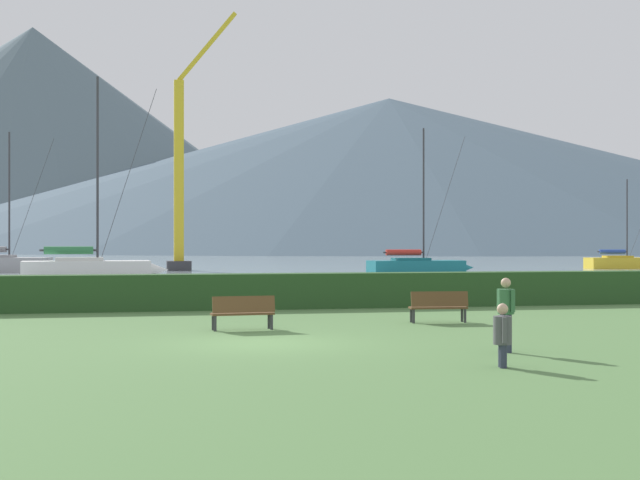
{
  "coord_description": "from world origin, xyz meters",
  "views": [
    {
      "loc": [
        -3.02,
        -21.44,
        2.47
      ],
      "look_at": [
        10.48,
        43.9,
        2.54
      ],
      "focal_mm": 50.53,
      "sensor_mm": 36.0,
      "label": 1
    }
  ],
  "objects_px": {
    "sailboat_slip_3": "(3,263)",
    "person_seated_viewer": "(503,332)",
    "sailboat_slip_2": "(89,268)",
    "dock_crane": "(181,184)",
    "park_bench_near_path": "(243,311)",
    "park_bench_under_tree": "(439,305)",
    "sailboat_slip_0": "(417,266)",
    "sailboat_slip_5": "(622,262)",
    "person_standing_walker": "(506,308)"
  },
  "relations": [
    {
      "from": "sailboat_slip_3",
      "to": "dock_crane",
      "type": "distance_m",
      "value": 15.46
    },
    {
      "from": "sailboat_slip_0",
      "to": "dock_crane",
      "type": "xyz_separation_m",
      "value": [
        -16.07,
        14.11,
        6.57
      ]
    },
    {
      "from": "person_seated_viewer",
      "to": "dock_crane",
      "type": "height_order",
      "value": "dock_crane"
    },
    {
      "from": "sailboat_slip_2",
      "to": "sailboat_slip_0",
      "type": "bearing_deg",
      "value": 5.41
    },
    {
      "from": "person_seated_viewer",
      "to": "sailboat_slip_5",
      "type": "bearing_deg",
      "value": 72.03
    },
    {
      "from": "person_standing_walker",
      "to": "sailboat_slip_5",
      "type": "bearing_deg",
      "value": 40.73
    },
    {
      "from": "park_bench_near_path",
      "to": "person_standing_walker",
      "type": "xyz_separation_m",
      "value": [
        5.12,
        -6.09,
        0.44
      ]
    },
    {
      "from": "sailboat_slip_3",
      "to": "person_standing_walker",
      "type": "bearing_deg",
      "value": -60.54
    },
    {
      "from": "sailboat_slip_2",
      "to": "person_standing_walker",
      "type": "bearing_deg",
      "value": -78.31
    },
    {
      "from": "park_bench_near_path",
      "to": "sailboat_slip_2",
      "type": "bearing_deg",
      "value": 95.22
    },
    {
      "from": "sailboat_slip_2",
      "to": "sailboat_slip_5",
      "type": "height_order",
      "value": "sailboat_slip_2"
    },
    {
      "from": "person_standing_walker",
      "to": "dock_crane",
      "type": "distance_m",
      "value": 57.61
    },
    {
      "from": "sailboat_slip_0",
      "to": "sailboat_slip_5",
      "type": "relative_size",
      "value": 1.32
    },
    {
      "from": "sailboat_slip_3",
      "to": "park_bench_near_path",
      "type": "xyz_separation_m",
      "value": [
        13.08,
        -49.45,
        -0.18
      ]
    },
    {
      "from": "park_bench_near_path",
      "to": "dock_crane",
      "type": "xyz_separation_m",
      "value": [
        0.85,
        51.02,
        6.69
      ]
    },
    {
      "from": "sailboat_slip_2",
      "to": "dock_crane",
      "type": "height_order",
      "value": "dock_crane"
    },
    {
      "from": "sailboat_slip_5",
      "to": "park_bench_near_path",
      "type": "height_order",
      "value": "sailboat_slip_5"
    },
    {
      "from": "park_bench_under_tree",
      "to": "person_seated_viewer",
      "type": "height_order",
      "value": "person_seated_viewer"
    },
    {
      "from": "sailboat_slip_0",
      "to": "park_bench_under_tree",
      "type": "bearing_deg",
      "value": -109.34
    },
    {
      "from": "sailboat_slip_0",
      "to": "sailboat_slip_3",
      "type": "distance_m",
      "value": 32.52
    },
    {
      "from": "sailboat_slip_3",
      "to": "person_seated_viewer",
      "type": "relative_size",
      "value": 8.82
    },
    {
      "from": "park_bench_under_tree",
      "to": "person_seated_viewer",
      "type": "bearing_deg",
      "value": -96.91
    },
    {
      "from": "person_seated_viewer",
      "to": "dock_crane",
      "type": "bearing_deg",
      "value": 107.33
    },
    {
      "from": "park_bench_near_path",
      "to": "dock_crane",
      "type": "distance_m",
      "value": 51.47
    },
    {
      "from": "person_standing_walker",
      "to": "person_seated_viewer",
      "type": "bearing_deg",
      "value": -131.67
    },
    {
      "from": "sailboat_slip_3",
      "to": "park_bench_under_tree",
      "type": "distance_m",
      "value": 52.03
    },
    {
      "from": "sailboat_slip_0",
      "to": "person_seated_viewer",
      "type": "bearing_deg",
      "value": -108.31
    },
    {
      "from": "sailboat_slip_3",
      "to": "sailboat_slip_5",
      "type": "relative_size",
      "value": 1.38
    },
    {
      "from": "sailboat_slip_2",
      "to": "park_bench_near_path",
      "type": "xyz_separation_m",
      "value": [
        5.75,
        -33.26,
        -0.23
      ]
    },
    {
      "from": "sailboat_slip_3",
      "to": "sailboat_slip_0",
      "type": "bearing_deg",
      "value": -11.37
    },
    {
      "from": "sailboat_slip_3",
      "to": "dock_crane",
      "type": "xyz_separation_m",
      "value": [
        13.93,
        1.57,
        6.51
      ]
    },
    {
      "from": "person_standing_walker",
      "to": "dock_crane",
      "type": "bearing_deg",
      "value": 77.46
    },
    {
      "from": "sailboat_slip_3",
      "to": "park_bench_near_path",
      "type": "relative_size",
      "value": 6.22
    },
    {
      "from": "sailboat_slip_0",
      "to": "sailboat_slip_5",
      "type": "xyz_separation_m",
      "value": [
        22.8,
        11.42,
        -0.07
      ]
    },
    {
      "from": "sailboat_slip_0",
      "to": "park_bench_under_tree",
      "type": "distance_m",
      "value": 37.46
    },
    {
      "from": "park_bench_near_path",
      "to": "park_bench_under_tree",
      "type": "distance_m",
      "value": 6.14
    },
    {
      "from": "sailboat_slip_0",
      "to": "dock_crane",
      "type": "distance_m",
      "value": 22.37
    },
    {
      "from": "sailboat_slip_3",
      "to": "park_bench_under_tree",
      "type": "height_order",
      "value": "sailboat_slip_3"
    },
    {
      "from": "dock_crane",
      "to": "person_seated_viewer",
      "type": "bearing_deg",
      "value": -86.88
    },
    {
      "from": "sailboat_slip_5",
      "to": "dock_crane",
      "type": "height_order",
      "value": "dock_crane"
    },
    {
      "from": "sailboat_slip_3",
      "to": "dock_crane",
      "type": "bearing_deg",
      "value": 17.74
    },
    {
      "from": "dock_crane",
      "to": "sailboat_slip_2",
      "type": "bearing_deg",
      "value": -110.38
    },
    {
      "from": "sailboat_slip_0",
      "to": "park_bench_under_tree",
      "type": "xyz_separation_m",
      "value": [
        -10.88,
        -35.84,
        -0.13
      ]
    },
    {
      "from": "sailboat_slip_5",
      "to": "park_bench_under_tree",
      "type": "xyz_separation_m",
      "value": [
        -33.67,
        -47.26,
        -0.06
      ]
    },
    {
      "from": "sailboat_slip_2",
      "to": "sailboat_slip_3",
      "type": "relative_size",
      "value": 1.16
    },
    {
      "from": "sailboat_slip_2",
      "to": "person_seated_viewer",
      "type": "distance_m",
      "value": 42.71
    },
    {
      "from": "person_standing_walker",
      "to": "park_bench_near_path",
      "type": "bearing_deg",
      "value": 113.23
    },
    {
      "from": "park_bench_under_tree",
      "to": "park_bench_near_path",
      "type": "bearing_deg",
      "value": -165.12
    },
    {
      "from": "dock_crane",
      "to": "park_bench_under_tree",
      "type": "bearing_deg",
      "value": -84.07
    },
    {
      "from": "park_bench_under_tree",
      "to": "sailboat_slip_3",
      "type": "bearing_deg",
      "value": 116.44
    }
  ]
}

